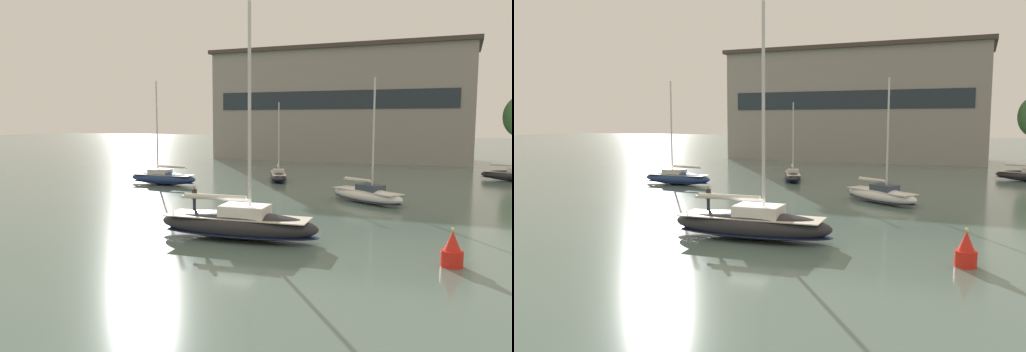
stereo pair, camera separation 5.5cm
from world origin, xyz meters
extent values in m
plane|color=slate|center=(0.00, 0.00, 0.00)|extent=(400.00, 400.00, 0.00)
cube|color=gray|center=(-8.52, 64.92, 9.73)|extent=(45.55, 15.52, 19.45)
cube|color=#1E2833|center=(-8.52, 57.08, 10.70)|extent=(40.99, 0.10, 3.11)
cube|color=#423833|center=(-8.52, 64.92, 19.80)|extent=(46.75, 16.72, 0.70)
ellipsoid|color=#232328|center=(0.00, 0.00, 0.86)|extent=(10.30, 3.46, 1.72)
ellipsoid|color=#19234C|center=(0.00, 0.00, 0.39)|extent=(10.40, 3.50, 0.21)
cube|color=beige|center=(0.00, 0.00, 1.37)|extent=(9.06, 2.93, 0.06)
cube|color=silver|center=(0.51, 0.03, 1.75)|extent=(2.96, 2.16, 0.71)
cylinder|color=silver|center=(0.81, 0.05, 7.74)|extent=(0.20, 0.20, 12.68)
cylinder|color=silver|center=(-1.47, -0.09, 2.41)|extent=(4.57, 0.45, 0.17)
cylinder|color=silver|center=(-1.47, -0.09, 2.53)|extent=(4.12, 0.53, 0.28)
cylinder|color=#232838|center=(-3.06, 0.15, 1.82)|extent=(0.21, 0.21, 0.85)
cylinder|color=#262628|center=(-3.06, 0.15, 2.57)|extent=(0.36, 0.36, 0.65)
sphere|color=tan|center=(-3.06, 0.15, 3.02)|extent=(0.24, 0.24, 0.24)
ellipsoid|color=white|center=(4.93, 16.57, 0.66)|extent=(7.70, 6.16, 1.33)
ellipsoid|color=#19234C|center=(4.93, 16.57, 0.30)|extent=(7.77, 6.22, 0.16)
cube|color=silver|center=(4.93, 16.57, 1.06)|extent=(6.72, 5.35, 0.06)
cube|color=#333D4C|center=(5.25, 16.36, 1.36)|extent=(2.67, 2.49, 0.55)
cylinder|color=silver|center=(5.45, 16.23, 5.96)|extent=(0.16, 0.16, 9.75)
cylinder|color=silver|center=(3.99, 17.20, 1.87)|extent=(2.99, 2.06, 0.13)
cylinder|color=silver|center=(3.99, 17.20, 1.96)|extent=(2.74, 1.93, 0.21)
ellipsoid|color=#232328|center=(-7.75, 28.69, 0.57)|extent=(4.32, 6.92, 1.14)
ellipsoid|color=#19234C|center=(-7.75, 28.69, 0.26)|extent=(4.37, 6.99, 0.14)
cube|color=silver|center=(-7.75, 28.69, 0.91)|extent=(3.73, 6.06, 0.06)
cube|color=beige|center=(-7.62, 28.38, 1.18)|extent=(1.94, 2.24, 0.47)
cylinder|color=silver|center=(-7.54, 28.19, 5.14)|extent=(0.13, 0.13, 8.39)
cylinder|color=silver|center=(-8.12, 29.59, 1.62)|extent=(1.27, 2.83, 0.11)
cylinder|color=white|center=(-8.12, 29.59, 1.70)|extent=(1.22, 2.58, 0.18)
ellipsoid|color=navy|center=(-18.57, 20.37, 0.71)|extent=(8.35, 2.42, 1.42)
ellipsoid|color=#19234C|center=(-18.57, 20.37, 0.32)|extent=(8.43, 2.44, 0.17)
cube|color=#BCB7A8|center=(-18.57, 20.37, 1.13)|extent=(7.35, 2.03, 0.06)
cube|color=beige|center=(-18.99, 20.38, 1.45)|extent=(2.35, 1.66, 0.58)
cylinder|color=silver|center=(-19.24, 20.38, 6.36)|extent=(0.17, 0.17, 10.41)
cylinder|color=silver|center=(-17.37, 20.36, 1.99)|extent=(3.75, 0.18, 0.14)
cylinder|color=silver|center=(-17.37, 20.36, 2.09)|extent=(3.37, 0.26, 0.23)
cylinder|color=silver|center=(17.35, 39.36, 1.82)|extent=(3.30, 1.13, 0.13)
cylinder|color=white|center=(17.35, 39.36, 1.91)|extent=(2.99, 1.10, 0.21)
cylinder|color=red|center=(12.28, -1.30, 0.41)|extent=(1.08, 1.08, 0.81)
cone|color=red|center=(12.28, -1.30, 1.31)|extent=(0.81, 0.81, 0.99)
sphere|color=#F2F266|center=(12.28, -1.30, 1.88)|extent=(0.16, 0.16, 0.16)
camera|label=1|loc=(12.53, -27.22, 7.20)|focal=35.00mm
camera|label=2|loc=(12.58, -27.20, 7.20)|focal=35.00mm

